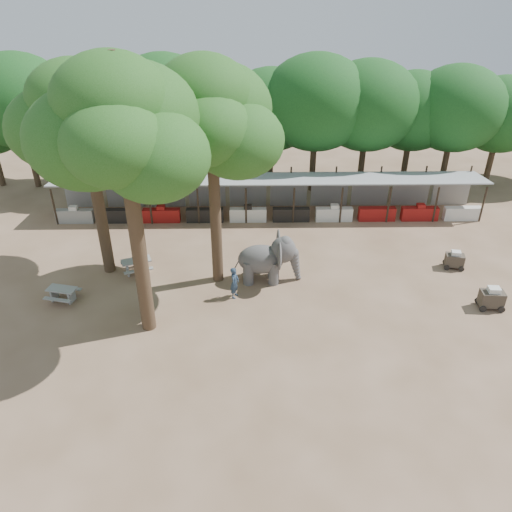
{
  "coord_description": "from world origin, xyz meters",
  "views": [
    {
      "loc": [
        -1.33,
        -16.34,
        14.59
      ],
      "look_at": [
        -1.0,
        5.0,
        2.0
      ],
      "focal_mm": 35.0,
      "sensor_mm": 36.0,
      "label": 1
    }
  ],
  "objects_px": {
    "yard_tree_back": "(208,118)",
    "cart_back": "(455,260)",
    "yard_tree_center": "(120,129)",
    "handler": "(235,283)",
    "yard_tree_left": "(82,120)",
    "picnic_table_far": "(137,264)",
    "picnic_table_near": "(62,293)",
    "elephant": "(269,259)",
    "cart_front": "(492,298)"
  },
  "relations": [
    {
      "from": "elephant",
      "to": "cart_front",
      "type": "height_order",
      "value": "elephant"
    },
    {
      "from": "handler",
      "to": "cart_front",
      "type": "height_order",
      "value": "handler"
    },
    {
      "from": "yard_tree_left",
      "to": "picnic_table_far",
      "type": "xyz_separation_m",
      "value": [
        1.69,
        -0.44,
        -7.69
      ]
    },
    {
      "from": "yard_tree_left",
      "to": "yard_tree_center",
      "type": "height_order",
      "value": "yard_tree_center"
    },
    {
      "from": "yard_tree_center",
      "to": "picnic_table_near",
      "type": "relative_size",
      "value": 7.16
    },
    {
      "from": "yard_tree_back",
      "to": "yard_tree_center",
      "type": "bearing_deg",
      "value": -126.86
    },
    {
      "from": "yard_tree_back",
      "to": "elephant",
      "type": "relative_size",
      "value": 3.38
    },
    {
      "from": "yard_tree_left",
      "to": "cart_back",
      "type": "bearing_deg",
      "value": -0.7
    },
    {
      "from": "elephant",
      "to": "yard_tree_center",
      "type": "bearing_deg",
      "value": -146.87
    },
    {
      "from": "yard_tree_center",
      "to": "handler",
      "type": "distance_m",
      "value": 9.55
    },
    {
      "from": "yard_tree_left",
      "to": "cart_front",
      "type": "distance_m",
      "value": 21.34
    },
    {
      "from": "elephant",
      "to": "picnic_table_far",
      "type": "relative_size",
      "value": 1.73
    },
    {
      "from": "cart_back",
      "to": "yard_tree_center",
      "type": "bearing_deg",
      "value": -151.45
    },
    {
      "from": "yard_tree_left",
      "to": "elephant",
      "type": "relative_size",
      "value": 3.28
    },
    {
      "from": "picnic_table_far",
      "to": "cart_back",
      "type": "relative_size",
      "value": 1.64
    },
    {
      "from": "yard_tree_left",
      "to": "handler",
      "type": "xyz_separation_m",
      "value": [
        7.06,
        -2.83,
        -7.36
      ]
    },
    {
      "from": "handler",
      "to": "yard_tree_center",
      "type": "bearing_deg",
      "value": 136.72
    },
    {
      "from": "handler",
      "to": "cart_back",
      "type": "relative_size",
      "value": 1.42
    },
    {
      "from": "yard_tree_back",
      "to": "cart_front",
      "type": "height_order",
      "value": "yard_tree_back"
    },
    {
      "from": "picnic_table_far",
      "to": "picnic_table_near",
      "type": "bearing_deg",
      "value": -161.93
    },
    {
      "from": "yard_tree_left",
      "to": "yard_tree_back",
      "type": "xyz_separation_m",
      "value": [
        6.0,
        -1.0,
        0.34
      ]
    },
    {
      "from": "picnic_table_near",
      "to": "cart_back",
      "type": "xyz_separation_m",
      "value": [
        20.58,
        2.78,
        0.05
      ]
    },
    {
      "from": "picnic_table_far",
      "to": "yard_tree_center",
      "type": "bearing_deg",
      "value": -94.9
    },
    {
      "from": "picnic_table_far",
      "to": "cart_front",
      "type": "height_order",
      "value": "cart_front"
    },
    {
      "from": "yard_tree_left",
      "to": "yard_tree_back",
      "type": "distance_m",
      "value": 6.09
    },
    {
      "from": "yard_tree_left",
      "to": "yard_tree_center",
      "type": "distance_m",
      "value": 5.92
    },
    {
      "from": "picnic_table_far",
      "to": "cart_front",
      "type": "relative_size",
      "value": 1.53
    },
    {
      "from": "yard_tree_center",
      "to": "yard_tree_back",
      "type": "relative_size",
      "value": 1.06
    },
    {
      "from": "yard_tree_back",
      "to": "cart_back",
      "type": "distance_m",
      "value": 15.37
    },
    {
      "from": "handler",
      "to": "picnic_table_far",
      "type": "relative_size",
      "value": 0.87
    },
    {
      "from": "yard_tree_back",
      "to": "picnic_table_far",
      "type": "xyz_separation_m",
      "value": [
        -4.31,
        0.56,
        -8.03
      ]
    },
    {
      "from": "picnic_table_far",
      "to": "cart_back",
      "type": "bearing_deg",
      "value": -20.22
    },
    {
      "from": "cart_front",
      "to": "cart_back",
      "type": "xyz_separation_m",
      "value": [
        -0.45,
        3.73,
        -0.07
      ]
    },
    {
      "from": "yard_tree_left",
      "to": "picnic_table_near",
      "type": "xyz_separation_m",
      "value": [
        -1.49,
        -3.02,
        -7.73
      ]
    },
    {
      "from": "elephant",
      "to": "picnic_table_near",
      "type": "xyz_separation_m",
      "value": [
        -10.3,
        -1.75,
        -0.83
      ]
    },
    {
      "from": "picnic_table_near",
      "to": "picnic_table_far",
      "type": "height_order",
      "value": "picnic_table_far"
    },
    {
      "from": "yard_tree_back",
      "to": "cart_back",
      "type": "xyz_separation_m",
      "value": [
        13.08,
        0.77,
        -8.03
      ]
    },
    {
      "from": "elephant",
      "to": "cart_front",
      "type": "distance_m",
      "value": 11.08
    },
    {
      "from": "yard_tree_center",
      "to": "yard_tree_back",
      "type": "bearing_deg",
      "value": 53.14
    },
    {
      "from": "cart_front",
      "to": "yard_tree_center",
      "type": "bearing_deg",
      "value": -172.1
    },
    {
      "from": "yard_tree_left",
      "to": "picnic_table_far",
      "type": "bearing_deg",
      "value": -14.53
    },
    {
      "from": "cart_back",
      "to": "yard_tree_back",
      "type": "bearing_deg",
      "value": -164.61
    },
    {
      "from": "cart_back",
      "to": "picnic_table_near",
      "type": "bearing_deg",
      "value": -160.26
    },
    {
      "from": "yard_tree_left",
      "to": "picnic_table_far",
      "type": "relative_size",
      "value": 5.66
    },
    {
      "from": "yard_tree_left",
      "to": "picnic_table_near",
      "type": "relative_size",
      "value": 6.55
    },
    {
      "from": "yard_tree_left",
      "to": "yard_tree_center",
      "type": "bearing_deg",
      "value": -59.04
    },
    {
      "from": "yard_tree_left",
      "to": "elephant",
      "type": "height_order",
      "value": "yard_tree_left"
    },
    {
      "from": "elephant",
      "to": "yard_tree_back",
      "type": "bearing_deg",
      "value": 174.93
    },
    {
      "from": "handler",
      "to": "picnic_table_near",
      "type": "xyz_separation_m",
      "value": [
        -8.55,
        -0.19,
        -0.38
      ]
    },
    {
      "from": "handler",
      "to": "picnic_table_far",
      "type": "xyz_separation_m",
      "value": [
        -5.37,
        2.39,
        -0.34
      ]
    }
  ]
}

